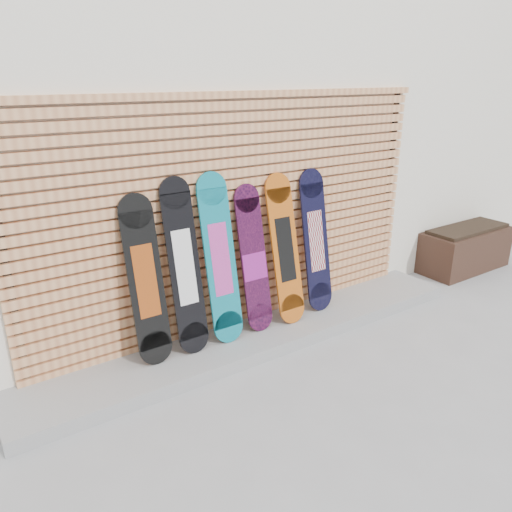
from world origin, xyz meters
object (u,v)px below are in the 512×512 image
object	(u,v)px
snowboard_1	(184,267)
snowboard_4	(285,249)
snowboard_3	(254,260)
snowboard_5	(316,241)
snowboard_2	(220,259)
snowboard_0	(146,281)
planter_box	(465,248)

from	to	relation	value
snowboard_1	snowboard_4	size ratio (longest dim) A/B	1.06
snowboard_3	snowboard_5	xyz separation A→B (m)	(0.76, 0.01, 0.04)
snowboard_1	snowboard_3	size ratio (longest dim) A/B	1.11
snowboard_4	snowboard_2	bearing A→B (deg)	178.71
snowboard_2	snowboard_4	distance (m)	0.71
snowboard_1	snowboard_2	distance (m)	0.35
snowboard_0	snowboard_3	bearing A→B (deg)	-0.55
snowboard_2	snowboard_5	world-z (taller)	snowboard_2
snowboard_3	snowboard_4	distance (m)	0.35
snowboard_2	planter_box	bearing A→B (deg)	-0.83
snowboard_2	snowboard_4	xyz separation A→B (m)	(0.71, -0.02, -0.04)
snowboard_0	snowboard_5	world-z (taller)	snowboard_5
snowboard_0	snowboard_5	distance (m)	1.82
snowboard_3	snowboard_4	size ratio (longest dim) A/B	0.96
snowboard_4	snowboard_5	xyz separation A→B (m)	(0.41, 0.03, -0.00)
snowboard_2	snowboard_5	bearing A→B (deg)	0.74
planter_box	snowboard_0	size ratio (longest dim) A/B	0.90
snowboard_2	snowboard_5	distance (m)	1.13
snowboard_3	snowboard_5	size ratio (longest dim) A/B	0.96
snowboard_0	snowboard_1	world-z (taller)	snowboard_1
planter_box	snowboard_5	size ratio (longest dim) A/B	0.89
planter_box	snowboard_4	size ratio (longest dim) A/B	0.89
snowboard_0	snowboard_1	xyz separation A→B (m)	(0.35, -0.01, 0.05)
snowboard_0	planter_box	bearing A→B (deg)	-0.91
snowboard_0	snowboard_3	world-z (taller)	snowboard_0
snowboard_0	snowboard_4	bearing A→B (deg)	-1.31
planter_box	snowboard_3	distance (m)	3.33
planter_box	snowboard_2	world-z (taller)	snowboard_2
snowboard_0	snowboard_3	distance (m)	1.06
snowboard_0	snowboard_2	distance (m)	0.70
snowboard_1	snowboard_3	distance (m)	0.72
snowboard_0	snowboard_4	size ratio (longest dim) A/B	0.99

